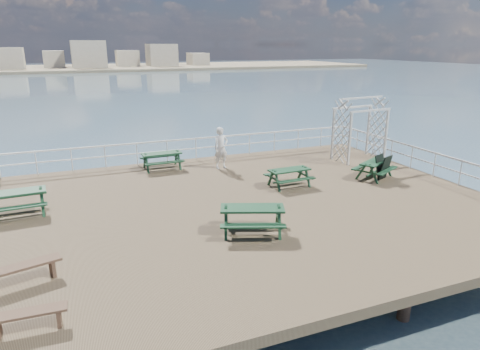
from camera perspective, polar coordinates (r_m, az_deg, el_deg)
name	(u,v)px	position (r m, az deg, el deg)	size (l,w,h in m)	color
ground	(249,207)	(15.81, 1.19, -4.25)	(18.00, 14.00, 0.30)	brown
sea_backdrop	(123,64)	(148.87, -15.33, 14.08)	(300.00, 300.00, 9.20)	#435E71
railing	(223,163)	(17.74, -2.26, 1.60)	(17.77, 13.76, 1.10)	white
picnic_table_a	(15,198)	(16.33, -27.81, -2.75)	(2.04, 1.68, 0.96)	#13351F
picnic_table_b	(162,157)	(20.24, -10.39, 2.36)	(1.83, 1.49, 0.88)	#13351F
picnic_table_c	(375,166)	(19.47, 17.52, 1.19)	(2.17, 2.03, 0.84)	#13351F
picnic_table_d	(252,214)	(13.16, 1.65, -5.23)	(2.37, 2.16, 0.94)	#13351F
picnic_table_e	(289,174)	(17.56, 6.60, 0.16)	(1.76, 1.44, 0.82)	#13351F
flat_bench_near	(23,270)	(11.80, -26.97, -11.18)	(1.80, 0.86, 0.50)	brown
flat_bench_far	(28,316)	(10.05, -26.40, -16.52)	(1.52, 0.42, 0.43)	brown
trellis_arbor	(360,132)	(22.21, 15.66, 5.50)	(2.63, 1.55, 3.14)	white
sandwich_board	(383,167)	(19.38, 18.51, 0.98)	(0.79, 0.70, 1.08)	black
person	(221,148)	(19.93, -2.55, 3.62)	(0.71, 0.47, 1.95)	white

